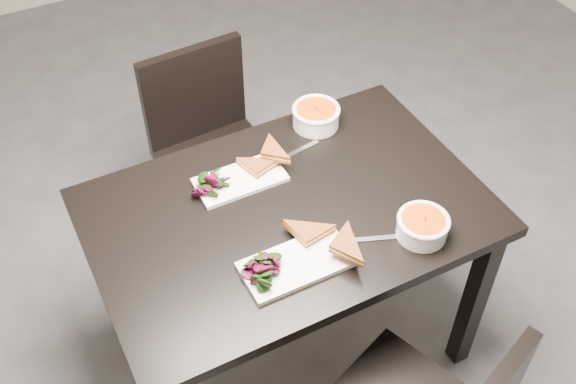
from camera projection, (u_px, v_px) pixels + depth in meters
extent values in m
plane|color=#47474C|center=(288.00, 242.00, 2.96)|extent=(5.00, 5.00, 0.00)
cube|color=black|center=(288.00, 213.00, 2.09)|extent=(1.20, 0.80, 0.04)
cube|color=black|center=(474.00, 299.00, 2.32)|extent=(0.06, 0.06, 0.71)
cube|color=black|center=(107.00, 274.00, 2.39)|extent=(0.06, 0.06, 0.71)
cube|color=black|center=(368.00, 176.00, 2.74)|extent=(0.06, 0.06, 0.71)
cube|color=black|center=(381.00, 380.00, 2.27)|extent=(0.05, 0.05, 0.41)
cube|color=black|center=(220.00, 163.00, 2.69)|extent=(0.45, 0.45, 0.04)
cube|color=black|center=(204.00, 248.00, 2.67)|extent=(0.04, 0.04, 0.41)
cube|color=black|center=(283.00, 213.00, 2.80)|extent=(0.04, 0.04, 0.41)
cube|color=black|center=(167.00, 192.00, 2.89)|extent=(0.04, 0.04, 0.41)
cube|color=black|center=(241.00, 162.00, 3.02)|extent=(0.04, 0.04, 0.41)
cube|color=black|center=(194.00, 93.00, 2.65)|extent=(0.42, 0.07, 0.40)
cube|color=white|center=(297.00, 264.00, 1.91)|extent=(0.32, 0.16, 0.02)
cylinder|color=white|center=(422.00, 228.00, 1.98)|extent=(0.15, 0.15, 0.06)
cylinder|color=#E1490A|center=(423.00, 222.00, 1.96)|extent=(0.13, 0.13, 0.02)
torus|color=white|center=(424.00, 220.00, 1.96)|extent=(0.16, 0.16, 0.01)
cube|color=silver|center=(366.00, 239.00, 1.98)|extent=(0.17, 0.08, 0.00)
cube|color=white|center=(240.00, 180.00, 2.15)|extent=(0.28, 0.14, 0.01)
cylinder|color=white|center=(316.00, 117.00, 2.33)|extent=(0.16, 0.16, 0.06)
cylinder|color=#E1490A|center=(316.00, 111.00, 2.31)|extent=(0.14, 0.14, 0.02)
torus|color=white|center=(316.00, 109.00, 2.31)|extent=(0.17, 0.17, 0.02)
cube|color=silver|center=(296.00, 152.00, 2.25)|extent=(0.18, 0.04, 0.00)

